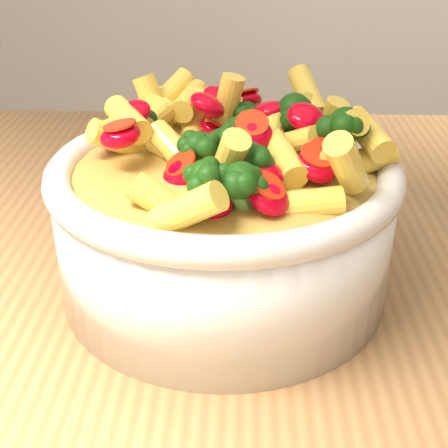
{
  "coord_description": "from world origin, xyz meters",
  "views": [
    {
      "loc": [
        -0.1,
        -0.46,
        1.18
      ],
      "look_at": [
        -0.11,
        -0.04,
        0.95
      ],
      "focal_mm": 50.0,
      "sensor_mm": 36.0,
      "label": 1
    }
  ],
  "objects": [
    {
      "name": "pasta_salad",
      "position": [
        -0.11,
        -0.04,
        1.02
      ],
      "size": [
        0.2,
        0.2,
        0.05
      ],
      "color": "#FFCE50",
      "rests_on": "serving_bowl"
    },
    {
      "name": "table",
      "position": [
        0.0,
        0.0,
        0.8
      ],
      "size": [
        1.2,
        0.8,
        0.9
      ],
      "color": "#A27345",
      "rests_on": "ground"
    },
    {
      "name": "serving_bowl",
      "position": [
        -0.11,
        -0.04,
        0.96
      ],
      "size": [
        0.26,
        0.26,
        0.11
      ],
      "color": "silver",
      "rests_on": "table"
    }
  ]
}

